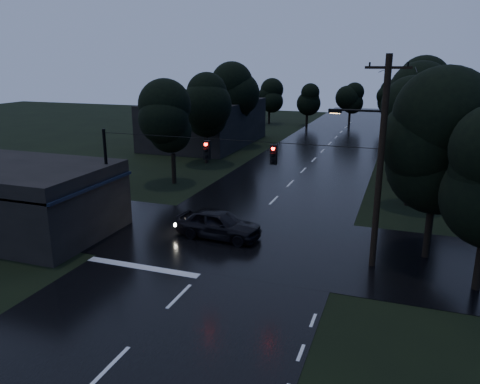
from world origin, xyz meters
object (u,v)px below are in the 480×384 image
Objects in this scene: storefront at (9,197)px; car at (219,224)px; utility_pole_far at (403,136)px; utility_pole_main at (379,160)px.

storefront is 2.49× the size of car.
utility_pole_far is 18.79m from car.
car is (-8.41, 0.95, -4.43)m from utility_pole_main.
utility_pole_far is at bearing -26.31° from car.
car is (-9.30, -16.05, -3.05)m from utility_pole_far.
utility_pole_main is 17.08m from utility_pole_far.
utility_pole_main is at bearing -92.69° from car.
utility_pole_main is (20.36, 2.00, 3.24)m from storefront.
car is at bearing 13.89° from storefront.
utility_pole_main is at bearing -93.00° from utility_pole_far.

